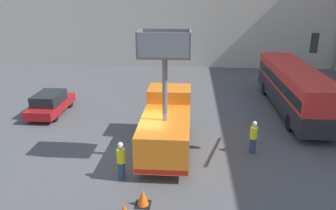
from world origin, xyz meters
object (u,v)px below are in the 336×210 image
object	(u,v)px
road_worker_directing	(253,137)
parked_car_curbside	(50,103)
road_worker_near_truck	(121,161)
traffic_cone_near_truck	(143,198)
utility_truck	(167,122)
city_bus	(294,86)

from	to	relation	value
road_worker_directing	parked_car_curbside	bearing A→B (deg)	51.88
road_worker_near_truck	parked_car_curbside	bearing A→B (deg)	131.31
traffic_cone_near_truck	parked_car_curbside	world-z (taller)	parked_car_curbside
utility_truck	city_bus	bearing A→B (deg)	38.79
road_worker_near_truck	parked_car_curbside	size ratio (longest dim) A/B	0.40
utility_truck	parked_car_curbside	size ratio (longest dim) A/B	1.42
city_bus	road_worker_near_truck	world-z (taller)	city_bus
utility_truck	road_worker_near_truck	world-z (taller)	utility_truck
utility_truck	road_worker_directing	bearing A→B (deg)	-0.60
traffic_cone_near_truck	parked_car_curbside	bearing A→B (deg)	128.91
utility_truck	parked_car_curbside	world-z (taller)	utility_truck
city_bus	road_worker_directing	distance (m)	7.77
traffic_cone_near_truck	parked_car_curbside	size ratio (longest dim) A/B	0.15
road_worker_directing	utility_truck	bearing A→B (deg)	71.72
utility_truck	traffic_cone_near_truck	distance (m)	5.09
utility_truck	city_bus	size ratio (longest dim) A/B	0.54
utility_truck	city_bus	world-z (taller)	utility_truck
road_worker_directing	traffic_cone_near_truck	world-z (taller)	road_worker_directing
road_worker_directing	traffic_cone_near_truck	distance (m)	7.04
utility_truck	city_bus	xyz separation A→B (m)	(8.29, 6.67, 0.28)
city_bus	parked_car_curbside	xyz separation A→B (m)	(-16.66, -1.92, -1.06)
utility_truck	traffic_cone_near_truck	world-z (taller)	utility_truck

